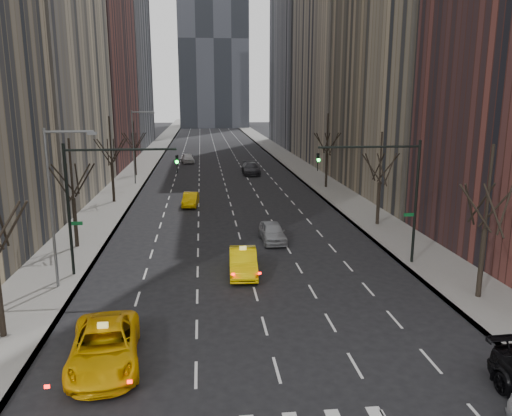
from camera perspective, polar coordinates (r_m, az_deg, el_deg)
name	(u,v)px	position (r m, az deg, el deg)	size (l,w,h in m)	color
ground	(277,370)	(21.20, 2.39, -18.01)	(400.00, 400.00, 0.00)	black
sidewalk_left	(148,160)	(89.18, -12.30, 5.42)	(4.50, 320.00, 0.15)	slate
sidewalk_right	(286,158)	(89.95, 3.49, 5.75)	(4.50, 320.00, 0.15)	slate
bld_left_far	(77,22)	(86.81, -19.74, 19.33)	(14.00, 28.00, 44.00)	brown
bld_left_deep	(109,3)	(117.14, -16.49, 21.56)	(14.00, 30.00, 60.00)	slate
bld_right_far	(352,5)	(86.73, 10.95, 21.83)	(14.00, 28.00, 50.00)	tan
bld_right_deep	(311,11)	(117.04, 6.30, 21.49)	(14.00, 30.00, 58.00)	slate
tree_lw_b	(73,198)	(37.85, -20.15, 1.06)	(3.36, 3.50, 7.82)	black
tree_lw_c	(112,164)	(53.27, -16.15, 4.83)	(3.36, 3.50, 8.74)	black
tree_lw_d	(135,150)	(71.00, -13.70, 6.41)	(3.36, 3.50, 7.36)	black
tree_rw_a	(485,230)	(29.06, 24.68, -2.34)	(3.36, 3.50, 8.28)	black
tree_rw_b	(379,183)	(43.26, 13.92, 2.83)	(3.36, 3.50, 7.82)	black
tree_rw_c	(327,155)	(60.27, 8.10, 6.05)	(3.36, 3.50, 8.74)	black
traffic_mast_left	(96,188)	(31.14, -17.80, 2.19)	(6.69, 0.39, 8.00)	black
traffic_mast_right	(392,182)	(32.74, 15.25, 2.84)	(6.69, 0.39, 8.00)	black
streetlight_near	(56,193)	(29.61, -21.85, 1.63)	(2.83, 0.22, 9.00)	slate
streetlight_far	(136,140)	(63.75, -13.55, 7.61)	(2.83, 0.22, 9.00)	slate
taxi_suv	(105,346)	(22.03, -16.90, -14.90)	(2.72, 5.90, 1.64)	#F7B705
taxi_sedan	(243,262)	(31.09, -1.49, -6.17)	(1.66, 4.77, 1.57)	yellow
silver_sedan_ahead	(272,232)	(37.93, 1.89, -2.75)	(1.77, 4.39, 1.49)	gray
far_taxi	(191,199)	(50.65, -7.49, 0.97)	(1.42, 4.07, 1.34)	#FFC105
far_suv_grey	(251,168)	(70.93, -0.59, 4.54)	(2.34, 5.75, 1.67)	#2F2F34
far_car_white	(188,158)	(84.23, -7.80, 5.67)	(1.85, 4.60, 1.57)	silver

